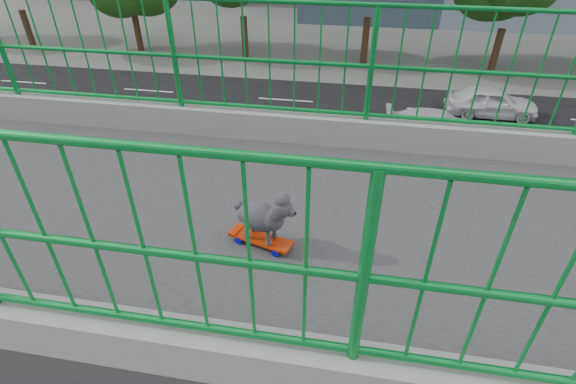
% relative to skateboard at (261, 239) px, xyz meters
% --- Properties ---
extents(road, '(18.00, 90.00, 0.02)m').
position_rel_skateboard_xyz_m(road, '(-13.34, -3.28, -7.04)').
color(road, black).
rests_on(road, ground).
extents(footbridge, '(3.00, 24.00, 7.00)m').
position_rel_skateboard_xyz_m(footbridge, '(-0.34, -3.28, -1.83)').
color(footbridge, '#2D2D2F').
rests_on(footbridge, ground).
extents(skateboard, '(0.28, 0.52, 0.07)m').
position_rel_skateboard_xyz_m(skateboard, '(0.00, 0.00, 0.00)').
color(skateboard, red).
rests_on(skateboard, footbridge).
extents(poodle, '(0.29, 0.49, 0.42)m').
position_rel_skateboard_xyz_m(poodle, '(0.01, 0.03, 0.24)').
color(poodle, '#2E2B30').
rests_on(poodle, skateboard).
extents(car_3, '(1.90, 4.66, 1.35)m').
position_rel_skateboard_xyz_m(car_3, '(-15.94, 4.26, -6.37)').
color(car_3, silver).
rests_on(car_3, ground).
extents(car_4, '(1.75, 4.36, 1.49)m').
position_rel_skateboard_xyz_m(car_4, '(-19.14, 7.22, -6.31)').
color(car_4, silver).
rests_on(car_4, ground).
extents(car_7, '(1.87, 4.60, 1.33)m').
position_rel_skateboard_xyz_m(car_7, '(-12.74, 0.11, -6.38)').
color(car_7, gray).
rests_on(car_7, ground).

